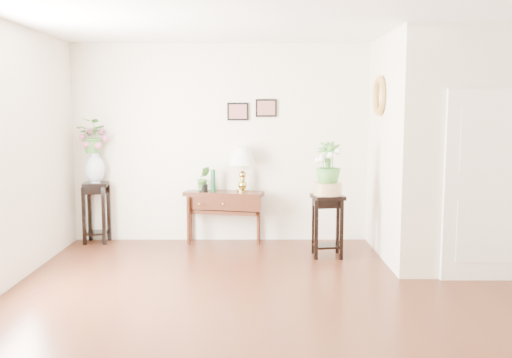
{
  "coord_description": "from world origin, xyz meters",
  "views": [
    {
      "loc": [
        -0.4,
        -5.36,
        1.88
      ],
      "look_at": [
        -0.4,
        1.3,
        1.06
      ],
      "focal_mm": 40.0,
      "sensor_mm": 36.0,
      "label": 1
    }
  ],
  "objects_px": {
    "table_lamp": "(242,167)",
    "plant_stand_a": "(97,213)",
    "plant_stand_b": "(327,226)",
    "console_table": "(224,217)"
  },
  "relations": [
    {
      "from": "console_table",
      "to": "plant_stand_b",
      "type": "height_order",
      "value": "plant_stand_b"
    },
    {
      "from": "plant_stand_a",
      "to": "plant_stand_b",
      "type": "distance_m",
      "value": 3.26
    },
    {
      "from": "console_table",
      "to": "table_lamp",
      "type": "distance_m",
      "value": 0.76
    },
    {
      "from": "table_lamp",
      "to": "plant_stand_b",
      "type": "relative_size",
      "value": 0.8
    },
    {
      "from": "console_table",
      "to": "plant_stand_b",
      "type": "distance_m",
      "value": 1.57
    },
    {
      "from": "console_table",
      "to": "plant_stand_a",
      "type": "xyz_separation_m",
      "value": [
        -1.8,
        0.0,
        0.06
      ]
    },
    {
      "from": "console_table",
      "to": "plant_stand_b",
      "type": "relative_size",
      "value": 1.38
    },
    {
      "from": "plant_stand_a",
      "to": "plant_stand_b",
      "type": "height_order",
      "value": "plant_stand_a"
    },
    {
      "from": "table_lamp",
      "to": "plant_stand_a",
      "type": "bearing_deg",
      "value": 180.0
    },
    {
      "from": "plant_stand_b",
      "to": "table_lamp",
      "type": "bearing_deg",
      "value": 144.96
    }
  ]
}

